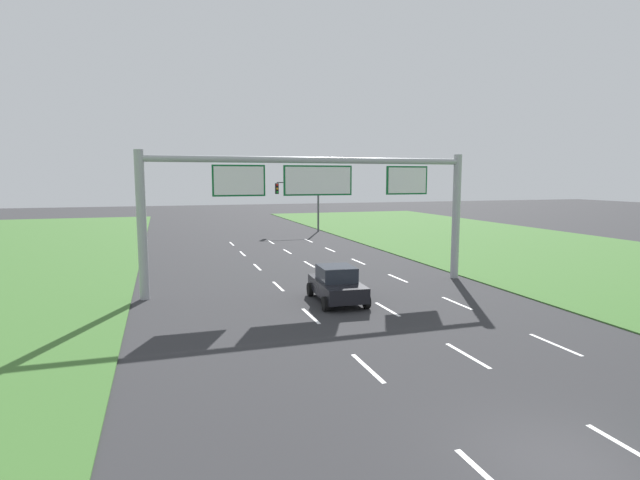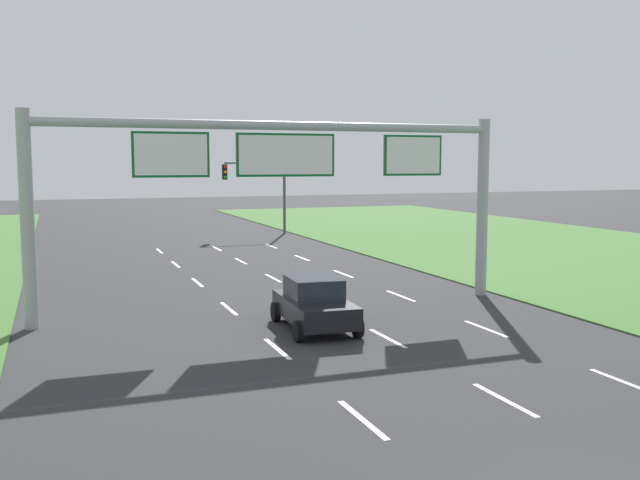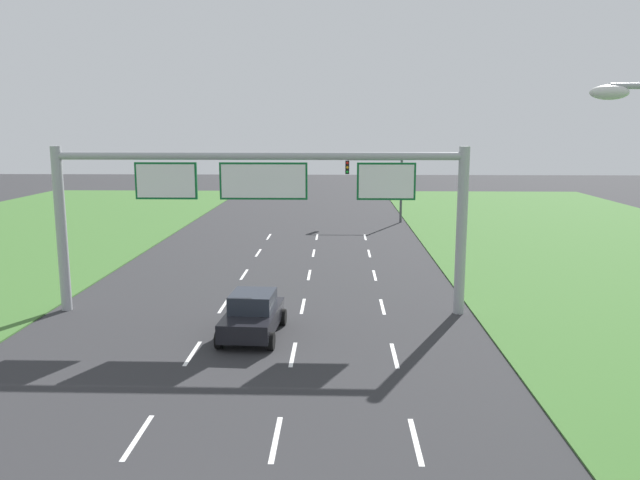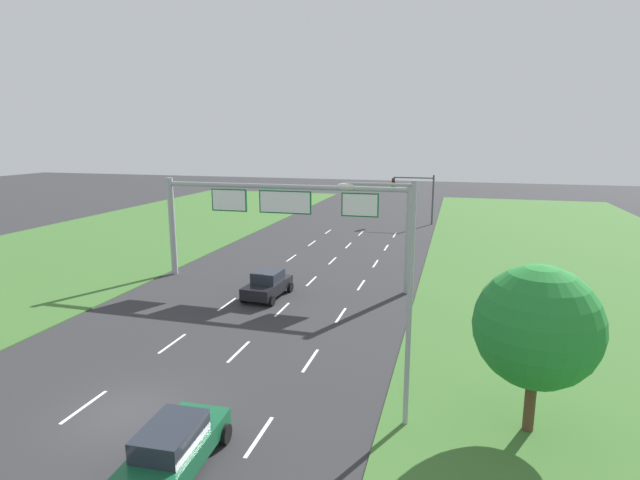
# 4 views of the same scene
# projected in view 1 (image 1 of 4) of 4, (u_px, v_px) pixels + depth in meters

# --- Properties ---
(ground_plane) EXTENTS (200.00, 200.00, 0.00)m
(ground_plane) POSITION_uv_depth(u_px,v_px,m) (567.00, 466.00, 9.92)
(ground_plane) COLOR #2D2D30
(lane_dashes_inner_left) EXTENTS (0.14, 56.40, 0.01)m
(lane_dashes_inner_left) POSITION_uv_depth(u_px,v_px,m) (335.00, 338.00, 17.90)
(lane_dashes_inner_left) COLOR white
(lane_dashes_inner_left) RESTS_ON ground_plane
(lane_dashes_inner_right) EXTENTS (0.14, 56.40, 0.01)m
(lane_dashes_inner_right) POSITION_uv_depth(u_px,v_px,m) (421.00, 329.00, 18.96)
(lane_dashes_inner_right) COLOR white
(lane_dashes_inner_right) RESTS_ON ground_plane
(lane_dashes_slip) EXTENTS (0.14, 56.40, 0.01)m
(lane_dashes_slip) POSITION_uv_depth(u_px,v_px,m) (499.00, 321.00, 20.02)
(lane_dashes_slip) COLOR white
(lane_dashes_slip) RESTS_ON ground_plane
(car_mid_lane) EXTENTS (2.30, 4.08, 1.66)m
(car_mid_lane) POSITION_uv_depth(u_px,v_px,m) (337.00, 284.00, 23.03)
(car_mid_lane) COLOR black
(car_mid_lane) RESTS_ON ground_plane
(sign_gantry) EXTENTS (17.24, 0.44, 7.00)m
(sign_gantry) POSITION_uv_depth(u_px,v_px,m) (316.00, 193.00, 25.54)
(sign_gantry) COLOR #9EA0A5
(sign_gantry) RESTS_ON ground_plane
(traffic_light_mast) EXTENTS (4.76, 0.49, 5.60)m
(traffic_light_mast) POSITION_uv_depth(u_px,v_px,m) (301.00, 195.00, 52.50)
(traffic_light_mast) COLOR #47494F
(traffic_light_mast) RESTS_ON ground_plane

